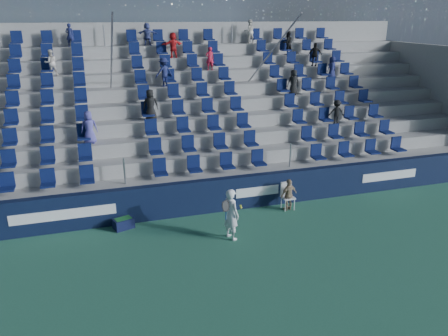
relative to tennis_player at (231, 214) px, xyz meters
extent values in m
plane|color=#2E6C51|center=(0.09, -1.09, -0.82)|extent=(70.00, 70.00, 0.00)
cube|color=#0D1732|center=(0.09, 2.06, -0.22)|extent=(24.00, 0.30, 1.20)
cube|color=white|center=(-4.91, 1.90, -0.20)|extent=(3.20, 0.02, 0.34)
cube|color=white|center=(1.59, 1.90, -0.20)|extent=(1.60, 0.02, 0.34)
cube|color=white|center=(7.09, 1.90, -0.20)|extent=(2.40, 0.02, 0.34)
cube|color=#9C9C97|center=(0.09, 2.63, -0.22)|extent=(24.00, 0.85, 1.20)
cube|color=#9C9C97|center=(0.09, 3.48, 0.03)|extent=(24.00, 0.85, 1.70)
cube|color=#9C9C97|center=(0.09, 4.33, 0.28)|extent=(24.00, 0.85, 2.20)
cube|color=#9C9C97|center=(0.09, 5.18, 0.53)|extent=(24.00, 0.85, 2.70)
cube|color=#9C9C97|center=(0.09, 6.03, 0.78)|extent=(24.00, 0.85, 3.20)
cube|color=#9C9C97|center=(0.09, 6.88, 1.03)|extent=(24.00, 0.85, 3.70)
cube|color=#9C9C97|center=(0.09, 7.73, 1.28)|extent=(24.00, 0.85, 4.20)
cube|color=#9C9C97|center=(0.09, 8.58, 1.53)|extent=(24.00, 0.85, 4.70)
cube|color=#9C9C97|center=(0.09, 9.43, 1.78)|extent=(24.00, 0.85, 5.20)
cube|color=#9C9C97|center=(0.09, 10.11, 2.28)|extent=(24.00, 0.50, 6.20)
cube|color=#9C9C97|center=(11.94, 6.03, 1.78)|extent=(0.30, 7.65, 5.20)
cube|color=#0B1644|center=(0.09, 2.63, 0.73)|extent=(16.05, 0.50, 0.70)
cube|color=#0B1644|center=(0.09, 3.48, 1.23)|extent=(16.05, 0.50, 0.70)
cube|color=#0B1644|center=(0.09, 4.33, 1.73)|extent=(16.05, 0.50, 0.70)
cube|color=#0B1644|center=(0.09, 5.18, 2.23)|extent=(16.05, 0.50, 0.70)
cube|color=#0B1644|center=(0.09, 6.03, 2.73)|extent=(16.05, 0.50, 0.70)
cube|color=#0B1644|center=(0.09, 6.88, 3.23)|extent=(16.05, 0.50, 0.70)
cube|color=#0B1644|center=(0.09, 7.73, 3.73)|extent=(16.05, 0.50, 0.70)
cube|color=#0B1644|center=(0.09, 8.58, 4.23)|extent=(16.05, 0.50, 0.70)
cube|color=#0B1644|center=(0.09, 9.43, 4.73)|extent=(16.05, 0.50, 0.70)
cylinder|color=gray|center=(-2.91, 6.03, 3.53)|extent=(0.06, 7.68, 4.55)
cylinder|color=gray|center=(3.09, 6.03, 3.53)|extent=(0.06, 7.68, 4.55)
imported|color=red|center=(1.46, 7.68, 3.88)|extent=(0.37, 0.25, 1.00)
imported|color=#494598|center=(-3.90, 4.28, 1.96)|extent=(0.58, 0.38, 1.17)
imported|color=#181D48|center=(-4.35, 9.38, 4.87)|extent=(0.41, 0.32, 0.99)
imported|color=black|center=(5.58, 8.53, 4.42)|extent=(0.59, 0.50, 1.08)
imported|color=black|center=(4.76, 5.98, 2.93)|extent=(0.54, 0.36, 1.11)
imported|color=black|center=(6.64, 7.68, 3.92)|extent=(0.69, 0.43, 1.09)
imported|color=beige|center=(-5.14, 7.68, 3.89)|extent=(0.58, 0.51, 1.03)
imported|color=red|center=(0.00, 8.53, 4.43)|extent=(1.07, 0.63, 1.10)
imported|color=black|center=(-1.59, 5.13, 2.47)|extent=(0.63, 0.47, 1.18)
imported|color=black|center=(5.97, 4.28, 1.89)|extent=(0.73, 0.53, 1.02)
imported|color=#191F4C|center=(-0.74, 6.83, 3.47)|extent=(0.86, 0.65, 1.17)
imported|color=#424D92|center=(-1.01, 9.38, 4.88)|extent=(0.96, 0.51, 0.99)
imported|color=silver|center=(3.92, 9.38, 4.93)|extent=(0.55, 0.44, 1.10)
imported|color=#1A1F4E|center=(7.10, 6.83, 3.39)|extent=(0.56, 0.44, 1.02)
imported|color=white|center=(0.00, 0.00, 0.00)|extent=(0.59, 0.70, 1.64)
cylinder|color=navy|center=(-0.25, -0.25, 0.11)|extent=(0.03, 0.03, 0.28)
torus|color=black|center=(-0.25, -0.25, 0.41)|extent=(0.30, 0.17, 0.28)
plane|color=#262626|center=(-0.25, -0.25, 0.41)|extent=(0.30, 0.16, 0.29)
sphere|color=gold|center=(0.25, -0.20, 0.27)|extent=(0.07, 0.07, 0.07)
sphere|color=gold|center=(0.25, -0.14, 0.30)|extent=(0.07, 0.07, 0.07)
cube|color=white|center=(2.58, 1.46, -0.38)|extent=(0.44, 0.44, 0.04)
cube|color=white|center=(2.58, 1.66, -0.11)|extent=(0.43, 0.06, 0.53)
cylinder|color=white|center=(2.41, 1.28, -0.61)|extent=(0.03, 0.03, 0.42)
cylinder|color=white|center=(2.75, 1.28, -0.61)|extent=(0.03, 0.03, 0.42)
cylinder|color=white|center=(2.41, 1.63, -0.61)|extent=(0.03, 0.03, 0.42)
cylinder|color=white|center=(2.75, 1.63, -0.61)|extent=(0.03, 0.03, 0.42)
imported|color=tan|center=(2.58, 1.41, -0.25)|extent=(0.72, 0.44, 1.15)
cube|color=#0E1334|center=(-3.12, 1.66, -0.65)|extent=(0.72, 0.58, 0.34)
cube|color=#1E662D|center=(-3.12, 1.66, -0.57)|extent=(0.57, 0.43, 0.20)
camera|label=1|loc=(-3.72, -11.43, 5.72)|focal=35.00mm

